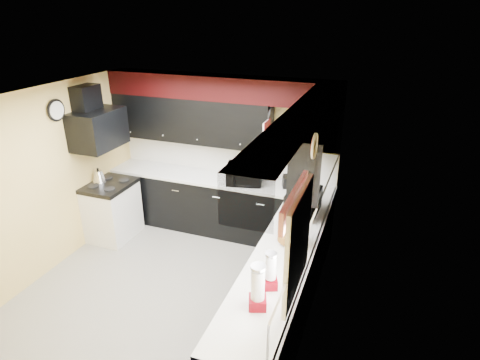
{
  "coord_description": "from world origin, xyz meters",
  "views": [
    {
      "loc": [
        2.33,
        -3.82,
        3.41
      ],
      "look_at": [
        0.61,
        0.84,
        1.26
      ],
      "focal_mm": 30.0,
      "sensor_mm": 36.0,
      "label": 1
    }
  ],
  "objects_px": {
    "toaster_oven": "(244,174)",
    "kettle": "(99,176)",
    "microwave": "(303,202)",
    "utensil_crock": "(253,179)",
    "knife_block": "(286,182)"
  },
  "relations": [
    {
      "from": "utensil_crock",
      "to": "knife_block",
      "type": "distance_m",
      "value": 0.51
    },
    {
      "from": "toaster_oven",
      "to": "kettle",
      "type": "height_order",
      "value": "toaster_oven"
    },
    {
      "from": "toaster_oven",
      "to": "microwave",
      "type": "relative_size",
      "value": 0.94
    },
    {
      "from": "toaster_oven",
      "to": "kettle",
      "type": "distance_m",
      "value": 2.25
    },
    {
      "from": "knife_block",
      "to": "kettle",
      "type": "xyz_separation_m",
      "value": [
        -2.78,
        -0.72,
        -0.03
      ]
    },
    {
      "from": "microwave",
      "to": "utensil_crock",
      "type": "height_order",
      "value": "microwave"
    },
    {
      "from": "utensil_crock",
      "to": "knife_block",
      "type": "relative_size",
      "value": 0.83
    },
    {
      "from": "toaster_oven",
      "to": "utensil_crock",
      "type": "distance_m",
      "value": 0.14
    },
    {
      "from": "toaster_oven",
      "to": "kettle",
      "type": "xyz_separation_m",
      "value": [
        -2.14,
        -0.67,
        -0.08
      ]
    },
    {
      "from": "microwave",
      "to": "toaster_oven",
      "type": "bearing_deg",
      "value": 61.66
    },
    {
      "from": "toaster_oven",
      "to": "kettle",
      "type": "relative_size",
      "value": 2.61
    },
    {
      "from": "toaster_oven",
      "to": "kettle",
      "type": "bearing_deg",
      "value": -175.51
    },
    {
      "from": "microwave",
      "to": "utensil_crock",
      "type": "distance_m",
      "value": 1.11
    },
    {
      "from": "toaster_oven",
      "to": "utensil_crock",
      "type": "xyz_separation_m",
      "value": [
        0.12,
        0.02,
        -0.07
      ]
    },
    {
      "from": "utensil_crock",
      "to": "kettle",
      "type": "distance_m",
      "value": 2.37
    }
  ]
}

